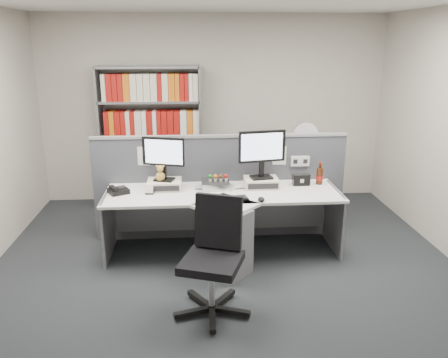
{
  "coord_description": "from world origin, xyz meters",
  "views": [
    {
      "loc": [
        -0.34,
        -3.96,
        2.33
      ],
      "look_at": [
        0.0,
        0.65,
        0.92
      ],
      "focal_mm": 36.65,
      "sensor_mm": 36.0,
      "label": 1
    }
  ],
  "objects": [
    {
      "name": "office_chair",
      "position": [
        -0.16,
        -0.34,
        0.55
      ],
      "size": [
        0.68,
        0.68,
        1.02
      ],
      "color": "silver",
      "rests_on": "ground"
    },
    {
      "name": "partition",
      "position": [
        0.0,
        1.25,
        0.65
      ],
      "size": [
        3.0,
        0.08,
        1.27
      ],
      "color": "#4A4C54",
      "rests_on": "ground"
    },
    {
      "name": "room_shell",
      "position": [
        0.0,
        0.0,
        1.79
      ],
      "size": [
        5.04,
        5.54,
        2.72
      ],
      "color": "beige",
      "rests_on": "ground"
    },
    {
      "name": "figurines",
      "position": [
        -0.04,
        0.95,
        0.85
      ],
      "size": [
        0.23,
        0.05,
        0.09
      ],
      "color": "beige",
      "rests_on": "desktop_pc"
    },
    {
      "name": "cola_bottle",
      "position": [
        1.14,
        1.02,
        0.82
      ],
      "size": [
        0.08,
        0.08,
        0.26
      ],
      "color": "#3F190A",
      "rests_on": "desk"
    },
    {
      "name": "desktop_pc",
      "position": [
        -0.07,
        0.97,
        0.76
      ],
      "size": [
        0.31,
        0.28,
        0.08
      ],
      "color": "black",
      "rests_on": "desk"
    },
    {
      "name": "monitor_left",
      "position": [
        -0.65,
        0.98,
        1.11
      ],
      "size": [
        0.47,
        0.21,
        0.49
      ],
      "color": "black",
      "rests_on": "monitor_riser_left"
    },
    {
      "name": "mouse",
      "position": [
        0.38,
        0.48,
        0.74
      ],
      "size": [
        0.07,
        0.11,
        0.04
      ],
      "primitive_type": "ellipsoid",
      "color": "black",
      "rests_on": "desk"
    },
    {
      "name": "ground",
      "position": [
        0.0,
        0.0,
        0.0
      ],
      "size": [
        5.5,
        5.5,
        0.0
      ],
      "primitive_type": "plane",
      "color": "#2A2E31",
      "rests_on": "ground"
    },
    {
      "name": "monitor_riser_right",
      "position": [
        0.45,
        0.98,
        0.77
      ],
      "size": [
        0.38,
        0.31,
        0.1
      ],
      "color": "beige",
      "rests_on": "desk"
    },
    {
      "name": "monitor_right",
      "position": [
        0.45,
        0.98,
        1.15
      ],
      "size": [
        0.54,
        0.21,
        0.55
      ],
      "color": "black",
      "rests_on": "monitor_riser_right"
    },
    {
      "name": "plush_toy",
      "position": [
        -0.69,
        0.95,
        0.9
      ],
      "size": [
        0.11,
        0.11,
        0.18
      ],
      "color": "gold",
      "rests_on": "monitor_riser_left"
    },
    {
      "name": "monitor_riser_left",
      "position": [
        -0.65,
        0.98,
        0.77
      ],
      "size": [
        0.38,
        0.31,
        0.1
      ],
      "color": "beige",
      "rests_on": "desk"
    },
    {
      "name": "desk_fan",
      "position": [
        1.2,
        1.99,
        1.06
      ],
      "size": [
        0.34,
        0.2,
        0.57
      ],
      "color": "white",
      "rests_on": "filing_cabinet"
    },
    {
      "name": "filing_cabinet",
      "position": [
        1.2,
        1.99,
        0.35
      ],
      "size": [
        0.45,
        0.61,
        0.7
      ],
      "color": "gray",
      "rests_on": "ground"
    },
    {
      "name": "speaker",
      "position": [
        0.92,
        1.01,
        0.78
      ],
      "size": [
        0.19,
        0.11,
        0.13
      ],
      "primitive_type": "cube",
      "color": "black",
      "rests_on": "desk"
    },
    {
      "name": "keyboard",
      "position": [
        0.04,
        0.54,
        0.73
      ],
      "size": [
        0.43,
        0.23,
        0.03
      ],
      "color": "black",
      "rests_on": "desk"
    },
    {
      "name": "shelving_unit",
      "position": [
        -0.9,
        2.44,
        0.98
      ],
      "size": [
        1.41,
        0.4,
        2.0
      ],
      "color": "gray",
      "rests_on": "ground"
    },
    {
      "name": "desk",
      "position": [
        0.0,
        0.6,
        0.46
      ],
      "size": [
        2.6,
        1.2,
        0.72
      ],
      "color": "white",
      "rests_on": "ground"
    },
    {
      "name": "desk_calendar",
      "position": [
        -0.81,
        0.81,
        0.77
      ],
      "size": [
        0.09,
        0.07,
        0.11
      ],
      "color": "black",
      "rests_on": "desk"
    },
    {
      "name": "desk_phone",
      "position": [
        -1.15,
        0.85,
        0.75
      ],
      "size": [
        0.26,
        0.26,
        0.09
      ],
      "color": "black",
      "rests_on": "desk"
    }
  ]
}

